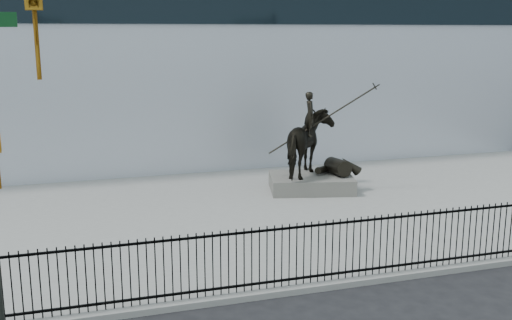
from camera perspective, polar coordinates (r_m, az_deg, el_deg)
name	(u,v)px	position (r m, az deg, el deg)	size (l,w,h in m)	color
ground	(348,309)	(13.57, 8.79, -13.89)	(120.00, 120.00, 0.00)	black
plaza	(254,214)	(19.62, -0.19, -5.19)	(30.00, 12.00, 0.15)	gray
building	(180,59)	(31.41, -7.28, 9.48)	(44.00, 14.00, 9.00)	#B7BEC7
picket_fence	(326,251)	(14.25, 6.69, -8.57)	(22.10, 0.10, 1.50)	black
statue_plinth	(311,183)	(22.24, 5.27, -2.19)	(3.00, 2.06, 0.56)	#5F5D57
equestrian_statue	(313,144)	(21.94, 5.49, 1.51)	(3.74, 2.79, 3.25)	black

